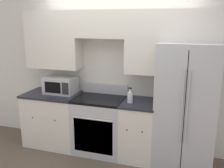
# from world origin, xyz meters

# --- Properties ---
(ground_plane) EXTENTS (12.00, 12.00, 0.00)m
(ground_plane) POSITION_xyz_m (0.00, 0.00, 0.00)
(ground_plane) COLOR brown
(wall_back) EXTENTS (8.00, 0.39, 2.60)m
(wall_back) POSITION_xyz_m (0.01, 0.58, 1.52)
(wall_back) COLOR silver
(wall_back) RESTS_ON ground_plane
(lower_cabinets_left) EXTENTS (0.95, 0.64, 0.92)m
(lower_cabinets_left) POSITION_xyz_m (-1.07, 0.31, 0.46)
(lower_cabinets_left) COLOR silver
(lower_cabinets_left) RESTS_ON ground_plane
(lower_cabinets_right) EXTENTS (0.53, 0.64, 0.92)m
(lower_cabinets_right) POSITION_xyz_m (0.44, 0.31, 0.46)
(lower_cabinets_right) COLOR silver
(lower_cabinets_right) RESTS_ON ground_plane
(oven_range) EXTENTS (0.80, 0.65, 1.08)m
(oven_range) POSITION_xyz_m (-0.21, 0.31, 0.47)
(oven_range) COLOR #B7B7BC
(oven_range) RESTS_ON ground_plane
(refrigerator) EXTENTS (0.84, 0.77, 1.84)m
(refrigerator) POSITION_xyz_m (1.11, 0.37, 0.92)
(refrigerator) COLOR #B7B7BC
(refrigerator) RESTS_ON ground_plane
(microwave) EXTENTS (0.52, 0.38, 0.28)m
(microwave) POSITION_xyz_m (-0.95, 0.39, 1.06)
(microwave) COLOR #B7B7BC
(microwave) RESTS_ON lower_cabinets_left
(bottle) EXTENTS (0.09, 0.09, 0.23)m
(bottle) POSITION_xyz_m (0.31, 0.24, 1.01)
(bottle) COLOR silver
(bottle) RESTS_ON lower_cabinets_right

